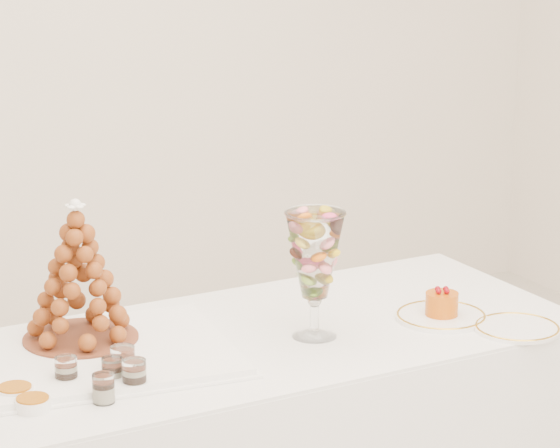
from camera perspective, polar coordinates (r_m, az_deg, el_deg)
lace_tray at (r=3.20m, az=-8.11°, el=-5.64°), size 0.72×0.57×0.02m
macaron_vase at (r=3.27m, az=1.51°, el=-1.42°), size 0.15×0.15×0.32m
cake_plate at (r=3.48m, az=6.94°, el=-3.98°), size 0.24×0.24×0.01m
spare_plate at (r=3.42m, az=10.17°, el=-4.44°), size 0.22×0.22×0.01m
verrine_a at (r=3.05m, az=-9.18°, el=-6.30°), size 0.07×0.07×0.07m
verrine_b at (r=3.04m, az=-7.22°, el=-6.32°), size 0.05×0.05×0.07m
verrine_c at (r=3.08m, az=-6.78°, el=-5.94°), size 0.07×0.07×0.08m
verrine_d at (r=2.95m, az=-7.60°, el=-7.02°), size 0.05×0.05×0.07m
verrine_e at (r=3.01m, az=-6.28°, el=-6.49°), size 0.06×0.06×0.07m
ramekin_back at (r=3.01m, az=-11.33°, el=-7.15°), size 0.08×0.08×0.03m
ramekin_front at (r=2.95m, az=-10.59°, el=-7.63°), size 0.08×0.08×0.02m
croquembouche at (r=3.23m, az=-8.69°, el=-2.06°), size 0.28×0.28×0.35m
mousse_cake at (r=3.47m, az=6.98°, el=-3.41°), size 0.09×0.09×0.08m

